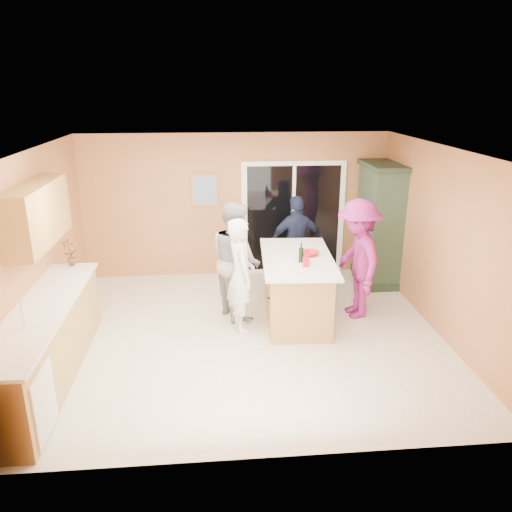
{
  "coord_description": "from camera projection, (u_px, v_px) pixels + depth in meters",
  "views": [
    {
      "loc": [
        -0.43,
        -6.36,
        3.37
      ],
      "look_at": [
        0.15,
        0.1,
        1.15
      ],
      "focal_mm": 35.0,
      "sensor_mm": 36.0,
      "label": 1
    }
  ],
  "objects": [
    {
      "name": "floor",
      "position": [
        246.0,
        335.0,
        7.12
      ],
      "size": [
        5.5,
        5.5,
        0.0
      ],
      "primitive_type": "plane",
      "color": "white",
      "rests_on": "ground"
    },
    {
      "name": "ceiling",
      "position": [
        245.0,
        150.0,
        6.28
      ],
      "size": [
        5.5,
        5.0,
        0.1
      ],
      "primitive_type": "cube",
      "color": "silver",
      "rests_on": "wall_back"
    },
    {
      "name": "wall_back",
      "position": [
        236.0,
        206.0,
        9.05
      ],
      "size": [
        5.5,
        0.1,
        2.6
      ],
      "primitive_type": "cube",
      "color": "tan",
      "rests_on": "ground"
    },
    {
      "name": "wall_front",
      "position": [
        266.0,
        336.0,
        4.34
      ],
      "size": [
        5.5,
        0.1,
        2.6
      ],
      "primitive_type": "cube",
      "color": "tan",
      "rests_on": "ground"
    },
    {
      "name": "wall_left",
      "position": [
        34.0,
        254.0,
        6.46
      ],
      "size": [
        0.1,
        5.0,
        2.6
      ],
      "primitive_type": "cube",
      "color": "tan",
      "rests_on": "ground"
    },
    {
      "name": "wall_right",
      "position": [
        443.0,
        243.0,
        6.93
      ],
      "size": [
        0.1,
        5.0,
        2.6
      ],
      "primitive_type": "cube",
      "color": "tan",
      "rests_on": "ground"
    },
    {
      "name": "left_cabinet_run",
      "position": [
        42.0,
        351.0,
        5.77
      ],
      "size": [
        0.65,
        3.05,
        1.24
      ],
      "color": "#AE8843",
      "rests_on": "floor"
    },
    {
      "name": "upper_cabinets",
      "position": [
        37.0,
        214.0,
        6.1
      ],
      "size": [
        0.35,
        1.6,
        0.75
      ],
      "primitive_type": "cube",
      "color": "#AE8843",
      "rests_on": "wall_left"
    },
    {
      "name": "sliding_door",
      "position": [
        293.0,
        218.0,
        9.19
      ],
      "size": [
        1.9,
        0.07,
        2.1
      ],
      "color": "white",
      "rests_on": "floor"
    },
    {
      "name": "framed_picture",
      "position": [
        205.0,
        190.0,
        8.89
      ],
      "size": [
        0.46,
        0.04,
        0.56
      ],
      "color": "#AA8555",
      "rests_on": "wall_back"
    },
    {
      "name": "kitchen_island",
      "position": [
        296.0,
        290.0,
        7.49
      ],
      "size": [
        1.14,
        1.94,
        0.99
      ],
      "rotation": [
        0.0,
        0.0,
        -0.06
      ],
      "color": "#AE8843",
      "rests_on": "floor"
    },
    {
      "name": "green_hutch",
      "position": [
        379.0,
        225.0,
        8.77
      ],
      "size": [
        0.61,
        1.16,
        2.13
      ],
      "color": "#213526",
      "rests_on": "floor"
    },
    {
      "name": "woman_white",
      "position": [
        241.0,
        275.0,
        7.05
      ],
      "size": [
        0.5,
        0.67,
        1.66
      ],
      "primitive_type": "imported",
      "rotation": [
        0.0,
        0.0,
        1.75
      ],
      "color": "white",
      "rests_on": "floor"
    },
    {
      "name": "woman_grey",
      "position": [
        236.0,
        259.0,
        7.51
      ],
      "size": [
        0.94,
        1.05,
        1.78
      ],
      "primitive_type": "imported",
      "rotation": [
        0.0,
        0.0,
        1.94
      ],
      "color": "#A0A0A3",
      "rests_on": "floor"
    },
    {
      "name": "woman_navy",
      "position": [
        297.0,
        243.0,
        8.52
      ],
      "size": [
        0.99,
        0.47,
        1.64
      ],
      "primitive_type": "imported",
      "rotation": [
        0.0,
        0.0,
        3.22
      ],
      "color": "#161B31",
      "rests_on": "floor"
    },
    {
      "name": "woman_magenta",
      "position": [
        357.0,
        259.0,
        7.46
      ],
      "size": [
        0.76,
        1.22,
        1.82
      ],
      "primitive_type": "imported",
      "rotation": [
        0.0,
        0.0,
        -1.5
      ],
      "color": "#8C1E67",
      "rests_on": "floor"
    },
    {
      "name": "serving_bowl",
      "position": [
        310.0,
        253.0,
        7.37
      ],
      "size": [
        0.34,
        0.34,
        0.06
      ],
      "primitive_type": "imported",
      "rotation": [
        0.0,
        0.0,
        0.42
      ],
      "color": "red",
      "rests_on": "kitchen_island"
    },
    {
      "name": "tulip_vase",
      "position": [
        70.0,
        252.0,
        7.04
      ],
      "size": [
        0.22,
        0.17,
        0.4
      ],
      "primitive_type": "imported",
      "rotation": [
        0.0,
        0.0,
        0.13
      ],
      "color": "#A4101B",
      "rests_on": "left_cabinet_run"
    },
    {
      "name": "tumbler_near",
      "position": [
        306.0,
        259.0,
        7.05
      ],
      "size": [
        0.11,
        0.11,
        0.12
      ],
      "primitive_type": "cylinder",
      "rotation": [
        0.0,
        0.0,
        -0.4
      ],
      "color": "red",
      "rests_on": "kitchen_island"
    },
    {
      "name": "tumbler_far",
      "position": [
        306.0,
        262.0,
        6.9
      ],
      "size": [
        0.09,
        0.09,
        0.13
      ],
      "primitive_type": "cylinder",
      "rotation": [
        0.0,
        0.0,
        -0.05
      ],
      "color": "red",
      "rests_on": "kitchen_island"
    },
    {
      "name": "wine_bottle",
      "position": [
        301.0,
        255.0,
        7.05
      ],
      "size": [
        0.07,
        0.07,
        0.29
      ],
      "rotation": [
        0.0,
        0.0,
        0.13
      ],
      "color": "black",
      "rests_on": "kitchen_island"
    },
    {
      "name": "white_plate",
      "position": [
        287.0,
        261.0,
        7.1
      ],
      "size": [
        0.29,
        0.29,
        0.01
      ],
      "primitive_type": "cylinder",
      "rotation": [
        0.0,
        0.0,
        0.43
      ],
      "color": "white",
      "rests_on": "kitchen_island"
    }
  ]
}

